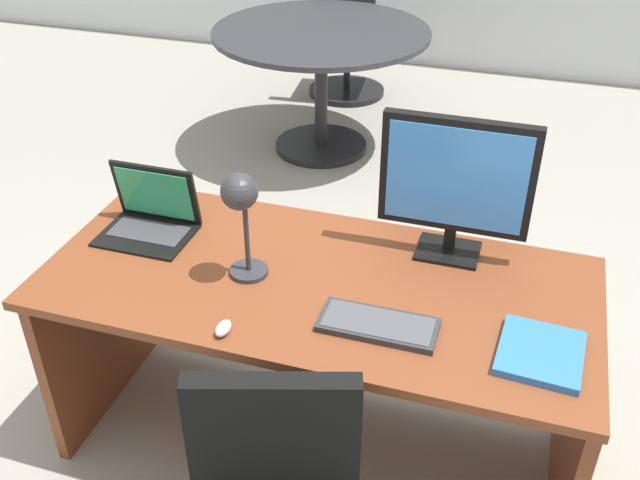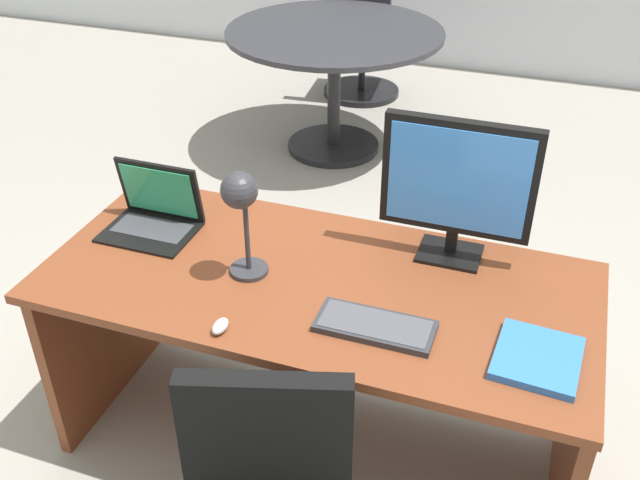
{
  "view_description": "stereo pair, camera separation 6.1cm",
  "coord_description": "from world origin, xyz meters",
  "px_view_note": "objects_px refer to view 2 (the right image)",
  "views": [
    {
      "loc": [
        0.55,
        -1.71,
        2.07
      ],
      "look_at": [
        0.0,
        0.04,
        0.86
      ],
      "focal_mm": 40.62,
      "sensor_mm": 36.0,
      "label": 1
    },
    {
      "loc": [
        0.61,
        -1.69,
        2.07
      ],
      "look_at": [
        0.0,
        0.04,
        0.86
      ],
      "focal_mm": 40.62,
      "sensor_mm": 36.0,
      "label": 2
    }
  ],
  "objects_px": {
    "keyboard": "(375,326)",
    "book": "(537,358)",
    "laptop": "(155,208)",
    "meeting_chair_near": "(361,55)",
    "monitor": "(458,183)",
    "desk": "(321,324)",
    "desk_lamp": "(241,204)",
    "mouse": "(220,326)",
    "meeting_table": "(334,60)"
  },
  "relations": [
    {
      "from": "keyboard",
      "to": "book",
      "type": "relative_size",
      "value": 1.31
    },
    {
      "from": "laptop",
      "to": "book",
      "type": "xyz_separation_m",
      "value": [
        1.3,
        -0.27,
        -0.06
      ]
    },
    {
      "from": "book",
      "to": "meeting_chair_near",
      "type": "relative_size",
      "value": 0.31
    },
    {
      "from": "monitor",
      "to": "meeting_chair_near",
      "type": "distance_m",
      "value": 3.23
    },
    {
      "from": "desk",
      "to": "desk_lamp",
      "type": "bearing_deg",
      "value": -152.11
    },
    {
      "from": "keyboard",
      "to": "desk",
      "type": "bearing_deg",
      "value": 136.86
    },
    {
      "from": "desk",
      "to": "mouse",
      "type": "relative_size",
      "value": 24.24
    },
    {
      "from": "laptop",
      "to": "meeting_chair_near",
      "type": "relative_size",
      "value": 0.37
    },
    {
      "from": "desk_lamp",
      "to": "laptop",
      "type": "bearing_deg",
      "value": 157.33
    },
    {
      "from": "meeting_chair_near",
      "to": "mouse",
      "type": "bearing_deg",
      "value": -79.89
    },
    {
      "from": "desk_lamp",
      "to": "book",
      "type": "relative_size",
      "value": 1.43
    },
    {
      "from": "monitor",
      "to": "mouse",
      "type": "distance_m",
      "value": 0.83
    },
    {
      "from": "book",
      "to": "meeting_chair_near",
      "type": "height_order",
      "value": "meeting_chair_near"
    },
    {
      "from": "laptop",
      "to": "desk",
      "type": "bearing_deg",
      "value": -5.52
    },
    {
      "from": "meeting_table",
      "to": "meeting_chair_near",
      "type": "relative_size",
      "value": 1.59
    },
    {
      "from": "desk",
      "to": "meeting_table",
      "type": "distance_m",
      "value": 2.37
    },
    {
      "from": "mouse",
      "to": "meeting_table",
      "type": "xyz_separation_m",
      "value": [
        -0.54,
        2.63,
        -0.17
      ]
    },
    {
      "from": "keyboard",
      "to": "book",
      "type": "height_order",
      "value": "book"
    },
    {
      "from": "keyboard",
      "to": "mouse",
      "type": "distance_m",
      "value": 0.43
    },
    {
      "from": "keyboard",
      "to": "meeting_table",
      "type": "height_order",
      "value": "meeting_table"
    },
    {
      "from": "laptop",
      "to": "book",
      "type": "bearing_deg",
      "value": -11.57
    },
    {
      "from": "keyboard",
      "to": "book",
      "type": "distance_m",
      "value": 0.44
    },
    {
      "from": "laptop",
      "to": "mouse",
      "type": "bearing_deg",
      "value": -43.86
    },
    {
      "from": "laptop",
      "to": "keyboard",
      "type": "bearing_deg",
      "value": -18.21
    },
    {
      "from": "desk_lamp",
      "to": "meeting_chair_near",
      "type": "height_order",
      "value": "desk_lamp"
    },
    {
      "from": "keyboard",
      "to": "meeting_table",
      "type": "distance_m",
      "value": 2.66
    },
    {
      "from": "desk",
      "to": "monitor",
      "type": "height_order",
      "value": "monitor"
    },
    {
      "from": "keyboard",
      "to": "meeting_chair_near",
      "type": "relative_size",
      "value": 0.41
    },
    {
      "from": "monitor",
      "to": "book",
      "type": "bearing_deg",
      "value": -53.08
    },
    {
      "from": "desk",
      "to": "monitor",
      "type": "xyz_separation_m",
      "value": [
        0.36,
        0.21,
        0.49
      ]
    },
    {
      "from": "desk",
      "to": "meeting_chair_near",
      "type": "height_order",
      "value": "meeting_chair_near"
    },
    {
      "from": "laptop",
      "to": "book",
      "type": "distance_m",
      "value": 1.32
    },
    {
      "from": "meeting_table",
      "to": "meeting_chair_near",
      "type": "height_order",
      "value": "meeting_chair_near"
    },
    {
      "from": "desk_lamp",
      "to": "monitor",
      "type": "bearing_deg",
      "value": 29.39
    },
    {
      "from": "laptop",
      "to": "desk_lamp",
      "type": "height_order",
      "value": "desk_lamp"
    },
    {
      "from": "mouse",
      "to": "desk_lamp",
      "type": "bearing_deg",
      "value": 98.58
    },
    {
      "from": "mouse",
      "to": "meeting_chair_near",
      "type": "bearing_deg",
      "value": 100.11
    },
    {
      "from": "desk",
      "to": "laptop",
      "type": "relative_size",
      "value": 5.64
    },
    {
      "from": "desk_lamp",
      "to": "desk",
      "type": "bearing_deg",
      "value": 27.89
    },
    {
      "from": "desk",
      "to": "meeting_chair_near",
      "type": "relative_size",
      "value": 2.11
    },
    {
      "from": "book",
      "to": "desk_lamp",
      "type": "bearing_deg",
      "value": 173.92
    },
    {
      "from": "laptop",
      "to": "desk_lamp",
      "type": "xyz_separation_m",
      "value": [
        0.41,
        -0.17,
        0.19
      ]
    },
    {
      "from": "meeting_chair_near",
      "to": "desk_lamp",
      "type": "bearing_deg",
      "value": -79.77
    },
    {
      "from": "keyboard",
      "to": "mouse",
      "type": "relative_size",
      "value": 4.75
    },
    {
      "from": "mouse",
      "to": "meeting_table",
      "type": "distance_m",
      "value": 2.69
    },
    {
      "from": "mouse",
      "to": "desk_lamp",
      "type": "relative_size",
      "value": 0.19
    },
    {
      "from": "laptop",
      "to": "book",
      "type": "height_order",
      "value": "laptop"
    },
    {
      "from": "desk",
      "to": "laptop",
      "type": "distance_m",
      "value": 0.69
    },
    {
      "from": "desk",
      "to": "laptop",
      "type": "xyz_separation_m",
      "value": [
        -0.62,
        0.06,
        0.29
      ]
    },
    {
      "from": "mouse",
      "to": "desk_lamp",
      "type": "height_order",
      "value": "desk_lamp"
    }
  ]
}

